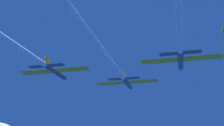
{
  "coord_description": "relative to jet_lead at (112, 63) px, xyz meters",
  "views": [
    {
      "loc": [
        12.13,
        -63.93,
        -16.87
      ],
      "look_at": [
        0.14,
        -15.87,
        0.35
      ],
      "focal_mm": 43.75,
      "sensor_mm": 36.0,
      "label": 1
    }
  ],
  "objects": [
    {
      "name": "jet_lead",
      "position": [
        0.0,
        0.0,
        0.0
      ],
      "size": [
        14.99,
        51.81,
        2.48
      ],
      "color": "#4C5660"
    },
    {
      "name": "jet_left_wing",
      "position": [
        -12.87,
        -16.46,
        -0.15
      ],
      "size": [
        14.99,
        58.88,
        2.48
      ],
      "color": "#4C5660"
    },
    {
      "name": "jet_right_wing",
      "position": [
        12.89,
        -12.92,
        0.31
      ],
      "size": [
        14.99,
        52.06,
        2.48
      ],
      "color": "#4C5660"
    }
  ]
}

